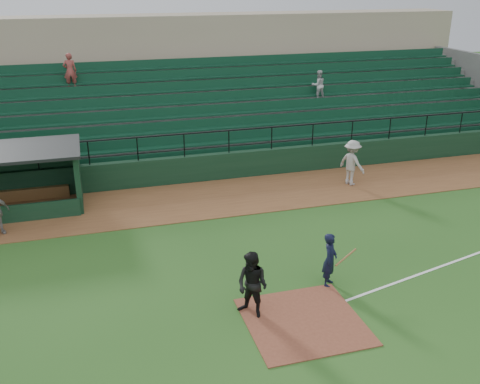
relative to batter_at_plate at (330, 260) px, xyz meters
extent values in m
plane|color=#26531A|center=(-1.42, -0.53, -0.83)|extent=(90.00, 90.00, 0.00)
cube|color=brown|center=(-1.42, 7.47, -0.81)|extent=(40.00, 4.00, 0.03)
cube|color=brown|center=(-1.42, -1.53, -0.81)|extent=(3.00, 3.00, 0.03)
cube|color=black|center=(-1.42, 9.67, -0.23)|extent=(36.00, 0.35, 1.20)
cylinder|color=black|center=(-1.42, 9.67, 1.37)|extent=(36.00, 0.06, 0.06)
cube|color=slate|center=(-1.42, 14.57, 0.97)|extent=(36.00, 9.00, 3.60)
cube|color=#103E27|center=(-1.42, 14.07, 1.42)|extent=(34.56, 8.00, 4.05)
cube|color=slate|center=(16.58, 14.62, 1.27)|extent=(0.35, 9.50, 4.20)
cube|color=tan|center=(-1.42, 21.07, 2.37)|extent=(38.00, 3.00, 6.40)
cube|color=slate|center=(-1.42, 19.07, 2.87)|extent=(36.00, 2.00, 0.20)
imported|color=silver|center=(5.86, 14.37, 2.21)|extent=(0.77, 0.60, 1.58)
imported|color=#A0413A|center=(-6.91, 16.37, 3.22)|extent=(0.66, 0.43, 1.80)
cube|color=black|center=(-6.92, 8.57, 0.32)|extent=(0.20, 2.60, 2.30)
imported|color=black|center=(0.00, 0.00, 0.00)|extent=(0.68, 0.72, 1.65)
cylinder|color=olive|center=(0.40, -0.20, 0.12)|extent=(0.79, 0.34, 0.35)
imported|color=black|center=(-2.63, -0.86, 0.10)|extent=(1.12, 1.14, 1.85)
imported|color=#A9A39E|center=(4.44, 7.35, 0.19)|extent=(1.19, 1.46, 1.98)
camera|label=1|loc=(-6.39, -12.63, 7.63)|focal=40.65mm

